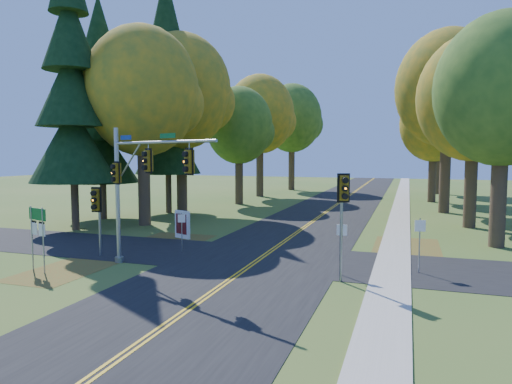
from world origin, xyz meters
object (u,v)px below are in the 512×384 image
(info_kiosk, at_px, (182,225))
(east_signal_pole, at_px, (343,200))
(traffic_mast, at_px, (137,178))
(route_sign_cluster, at_px, (38,226))

(info_kiosk, bearing_deg, east_signal_pole, -9.73)
(traffic_mast, xyz_separation_m, route_sign_cluster, (-3.94, -1.76, -2.07))
(traffic_mast, height_order, info_kiosk, traffic_mast)
(traffic_mast, distance_m, route_sign_cluster, 4.78)
(route_sign_cluster, bearing_deg, east_signal_pole, 28.48)
(traffic_mast, bearing_deg, info_kiosk, 126.17)
(east_signal_pole, xyz_separation_m, info_kiosk, (-10.54, 6.61, -2.48))
(traffic_mast, bearing_deg, east_signal_pole, 27.43)
(route_sign_cluster, xyz_separation_m, info_kiosk, (2.32, 8.97, -1.17))
(east_signal_pole, bearing_deg, info_kiosk, 124.08)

